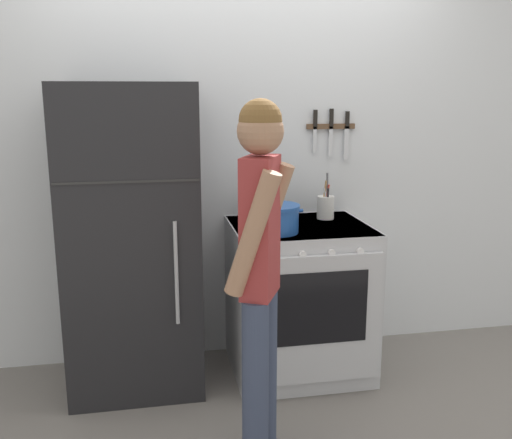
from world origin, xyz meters
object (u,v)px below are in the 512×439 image
at_px(dutch_oven_pot, 275,218).
at_px(tea_kettle, 267,211).
at_px(stove_range, 300,299).
at_px(refrigerator, 132,240).
at_px(person, 260,266).
at_px(utensil_jar, 326,207).

distance_m(dutch_oven_pot, tea_kettle, 0.27).
distance_m(stove_range, dutch_oven_pot, 0.56).
xyz_separation_m(refrigerator, stove_range, (0.95, -0.05, -0.39)).
bearing_deg(stove_range, person, -116.72).
bearing_deg(tea_kettle, dutch_oven_pot, -92.96).
bearing_deg(utensil_jar, tea_kettle, -179.04).
bearing_deg(dutch_oven_pot, refrigerator, 168.27).
xyz_separation_m(refrigerator, utensil_jar, (1.15, 0.11, 0.12)).
distance_m(refrigerator, person, 1.01).
bearing_deg(dutch_oven_pot, stove_range, 31.31).
bearing_deg(tea_kettle, person, -103.81).
xyz_separation_m(refrigerator, person, (0.56, -0.84, 0.08)).
bearing_deg(person, stove_range, -0.76).
height_order(dutch_oven_pot, tea_kettle, tea_kettle).
bearing_deg(person, tea_kettle, 12.14).
relative_size(stove_range, tea_kettle, 3.90).
bearing_deg(utensil_jar, refrigerator, -174.31).
bearing_deg(utensil_jar, dutch_oven_pot, -143.67).
xyz_separation_m(tea_kettle, utensil_jar, (0.36, 0.01, 0.01)).
distance_m(stove_range, utensil_jar, 0.58).
xyz_separation_m(refrigerator, dutch_oven_pot, (0.78, -0.16, 0.13)).
xyz_separation_m(dutch_oven_pot, utensil_jar, (0.38, 0.28, -0.00)).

